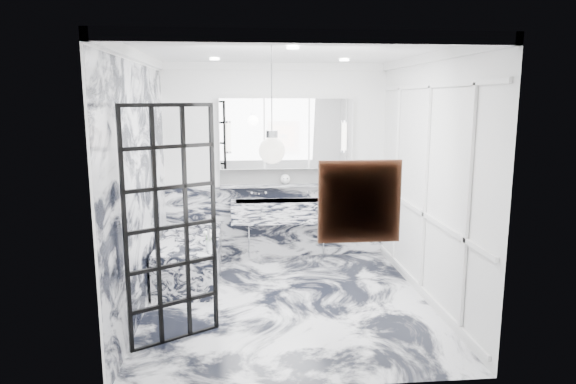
{
  "coord_description": "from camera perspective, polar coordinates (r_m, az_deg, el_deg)",
  "views": [
    {
      "loc": [
        -0.52,
        -5.57,
        2.31
      ],
      "look_at": [
        0.06,
        0.5,
        1.2
      ],
      "focal_mm": 32.0,
      "sensor_mm": 36.0,
      "label": 1
    }
  ],
  "objects": [
    {
      "name": "sconce_left",
      "position": [
        7.22,
        -6.66,
        6.07
      ],
      "size": [
        0.07,
        0.07,
        0.4
      ],
      "primitive_type": "cylinder",
      "color": "white",
      "rests_on": "mirror_cabinet"
    },
    {
      "name": "artwork",
      "position": [
        3.99,
        7.94,
        -1.05
      ],
      "size": [
        0.54,
        0.05,
        0.54
      ],
      "primitive_type": "cube",
      "color": "#C64B14",
      "rests_on": "wall_front"
    },
    {
      "name": "soap_bottle_c",
      "position": [
        7.48,
        4.49,
        1.47
      ],
      "size": [
        0.12,
        0.12,
        0.14
      ],
      "primitive_type": "imported",
      "rotation": [
        0.0,
        0.0,
        -0.1
      ],
      "color": "silver",
      "rests_on": "ledge"
    },
    {
      "name": "wall_left",
      "position": [
        5.74,
        -16.21,
        0.82
      ],
      "size": [
        0.0,
        3.6,
        3.6
      ],
      "primitive_type": "plane",
      "rotation": [
        1.57,
        0.0,
        1.57
      ],
      "color": "white",
      "rests_on": "floor"
    },
    {
      "name": "sconce_right",
      "position": [
        7.37,
        6.27,
        6.17
      ],
      "size": [
        0.07,
        0.07,
        0.4
      ],
      "primitive_type": "cylinder",
      "color": "white",
      "rests_on": "mirror_cabinet"
    },
    {
      "name": "subway_tile",
      "position": [
        7.46,
        -0.23,
        1.84
      ],
      "size": [
        1.9,
        0.03,
        0.23
      ],
      "primitive_type": "cube",
      "color": "white",
      "rests_on": "wall_back"
    },
    {
      "name": "floor",
      "position": [
        6.05,
        -0.1,
        -12.1
      ],
      "size": [
        3.6,
        3.6,
        0.0
      ],
      "primitive_type": "plane",
      "color": "silver",
      "rests_on": "ground"
    },
    {
      "name": "wall_right",
      "position": [
        6.03,
        15.23,
        1.3
      ],
      "size": [
        0.0,
        3.6,
        3.6
      ],
      "primitive_type": "plane",
      "rotation": [
        1.57,
        0.0,
        -1.57
      ],
      "color": "white",
      "rests_on": "floor"
    },
    {
      "name": "marble_clad_back",
      "position": [
        7.57,
        -1.35,
        -3.28
      ],
      "size": [
        3.18,
        0.05,
        1.05
      ],
      "primitive_type": "cube",
      "color": "silver",
      "rests_on": "floor"
    },
    {
      "name": "crittall_door",
      "position": [
        4.93,
        -12.79,
        -3.8
      ],
      "size": [
        0.78,
        0.48,
        2.25
      ],
      "primitive_type": null,
      "rotation": [
        0.0,
        0.0,
        0.54
      ],
      "color": "black",
      "rests_on": "floor"
    },
    {
      "name": "wall_front",
      "position": [
        3.91,
        2.34,
        -3.12
      ],
      "size": [
        3.6,
        0.0,
        3.6
      ],
      "primitive_type": "plane",
      "rotation": [
        -1.57,
        0.0,
        0.0
      ],
      "color": "white",
      "rests_on": "floor"
    },
    {
      "name": "ceiling",
      "position": [
        5.61,
        -0.11,
        15.36
      ],
      "size": [
        3.6,
        3.6,
        0.0
      ],
      "primitive_type": "plane",
      "rotation": [
        3.14,
        0.0,
        0.0
      ],
      "color": "white",
      "rests_on": "wall_back"
    },
    {
      "name": "trough_sink",
      "position": [
        7.33,
        -0.07,
        -2.1
      ],
      "size": [
        1.6,
        0.45,
        0.3
      ],
      "primitive_type": "cube",
      "color": "silver",
      "rests_on": "wall_back"
    },
    {
      "name": "panel_molding",
      "position": [
        6.03,
        15.0,
        0.36
      ],
      "size": [
        0.03,
        3.4,
        2.3
      ],
      "primitive_type": "cube",
      "color": "white",
      "rests_on": "floor"
    },
    {
      "name": "flower_vase",
      "position": [
        6.13,
        -8.75,
        -5.87
      ],
      "size": [
        0.08,
        0.08,
        0.12
      ],
      "primitive_type": "cylinder",
      "color": "silver",
      "rests_on": "bathtub"
    },
    {
      "name": "ledge",
      "position": [
        7.42,
        -0.19,
        0.74
      ],
      "size": [
        1.9,
        0.14,
        0.04
      ],
      "primitive_type": "cube",
      "color": "silver",
      "rests_on": "wall_back"
    },
    {
      "name": "bathtub",
      "position": [
        6.81,
        -10.8,
        -7.23
      ],
      "size": [
        0.75,
        1.65,
        0.55
      ],
      "primitive_type": "cube",
      "color": "silver",
      "rests_on": "floor"
    },
    {
      "name": "soap_bottle_b",
      "position": [
        7.51,
        6.09,
        1.67
      ],
      "size": [
        0.09,
        0.09,
        0.19
      ],
      "primitive_type": "imported",
      "rotation": [
        0.0,
        0.0,
        0.09
      ],
      "color": "#4C4C51",
      "rests_on": "ledge"
    },
    {
      "name": "pendant_light",
      "position": [
        4.31,
        -1.79,
        4.61
      ],
      "size": [
        0.22,
        0.22,
        0.22
      ],
      "primitive_type": "sphere",
      "color": "white",
      "rests_on": "ceiling"
    },
    {
      "name": "marble_clad_left",
      "position": [
        5.75,
        -16.04,
        0.23
      ],
      "size": [
        0.02,
        3.56,
        2.68
      ],
      "primitive_type": "cube",
      "color": "silver",
      "rests_on": "floor"
    },
    {
      "name": "soap_bottle_a",
      "position": [
        7.47,
        4.48,
        1.67
      ],
      "size": [
        0.08,
        0.08,
        0.19
      ],
      "primitive_type": "imported",
      "rotation": [
        0.0,
        0.0,
        0.11
      ],
      "color": "#8C5919",
      "rests_on": "ledge"
    },
    {
      "name": "face_pot",
      "position": [
        7.4,
        -0.32,
        1.45
      ],
      "size": [
        0.14,
        0.14,
        0.14
      ],
      "primitive_type": "sphere",
      "color": "white",
      "rests_on": "ledge"
    },
    {
      "name": "mirror_cabinet",
      "position": [
        7.34,
        -0.19,
        6.53
      ],
      "size": [
        1.9,
        0.16,
        1.0
      ],
      "primitive_type": "cube",
      "color": "white",
      "rests_on": "wall_back"
    },
    {
      "name": "amber_bottle",
      "position": [
        7.47,
        3.89,
        1.32
      ],
      "size": [
        0.04,
        0.04,
        0.1
      ],
      "primitive_type": "cylinder",
      "color": "#8C5919",
      "rests_on": "ledge"
    },
    {
      "name": "wall_back",
      "position": [
        7.44,
        -1.4,
        3.33
      ],
      "size": [
        3.6,
        0.0,
        3.6
      ],
      "primitive_type": "plane",
      "rotation": [
        1.57,
        0.0,
        0.0
      ],
      "color": "white",
      "rests_on": "floor"
    }
  ]
}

